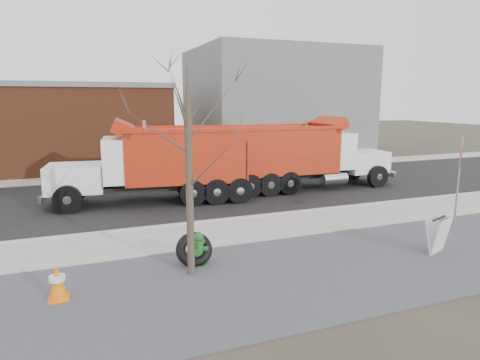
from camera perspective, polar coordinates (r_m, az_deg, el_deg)
name	(u,v)px	position (r m, az deg, el deg)	size (l,w,h in m)	color
ground	(265,231)	(14.25, 3.36, -6.80)	(120.00, 120.00, 0.00)	#383328
gravel_verge	(322,269)	(11.35, 10.90, -11.57)	(60.00, 5.00, 0.03)	slate
sidewalk	(262,228)	(14.45, 2.94, -6.41)	(60.00, 2.50, 0.06)	#9E9B93
curb	(247,217)	(15.59, 0.98, -5.02)	(60.00, 0.15, 0.11)	#9E9B93
road	(209,193)	(19.95, -4.21, -1.69)	(60.00, 9.40, 0.02)	black
far_sidewalk	(180,173)	(25.35, -8.02, 0.94)	(60.00, 2.00, 0.06)	#9E9B93
building_grey	(274,103)	(33.71, 4.61, 10.18)	(12.00, 10.00, 8.00)	slate
bare_tree	(188,142)	(10.10, -6.89, 5.05)	(3.20, 3.20, 5.20)	#382D23
fire_hydrant	(199,250)	(11.31, -5.53, -9.30)	(0.51, 0.51, 0.91)	#26642E
truck_tire	(194,249)	(11.38, -6.15, -9.18)	(1.11, 0.98, 0.92)	black
stop_sign	(460,167)	(15.92, 27.24, 1.60)	(0.62, 0.61, 3.10)	gray
sandwich_board	(438,235)	(13.25, 24.85, -6.69)	(0.86, 0.69, 1.03)	silver
traffic_cone_near	(57,282)	(10.20, -23.17, -12.45)	(0.43, 0.43, 0.83)	orange
dump_truck_red_a	(303,153)	(20.79, 8.45, 3.55)	(8.45, 2.44, 3.41)	black
dump_truck_red_b	(159,161)	(18.10, -10.70, 2.53)	(8.29, 3.31, 3.47)	black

